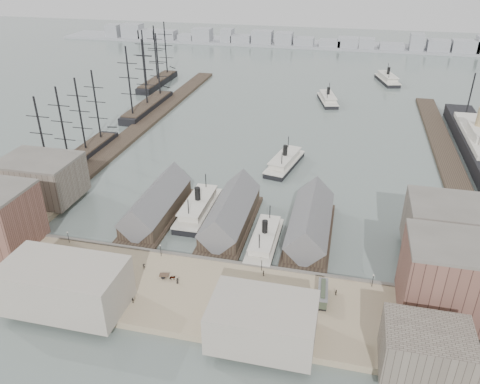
% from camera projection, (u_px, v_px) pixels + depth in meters
% --- Properties ---
extents(ground, '(900.00, 900.00, 0.00)m').
position_uv_depth(ground, '(217.00, 255.00, 140.94)').
color(ground, '#53605C').
rests_on(ground, ground).
extents(quay, '(180.00, 30.00, 2.00)m').
position_uv_depth(quay, '(196.00, 295.00, 123.28)').
color(quay, gray).
rests_on(quay, ground).
extents(seawall, '(180.00, 1.20, 2.30)m').
position_uv_depth(seawall, '(212.00, 262.00, 135.93)').
color(seawall, '#59544C').
rests_on(seawall, ground).
extents(west_wharf, '(10.00, 220.00, 1.60)m').
position_uv_depth(west_wharf, '(143.00, 125.00, 240.44)').
color(west_wharf, '#2D231C').
rests_on(west_wharf, ground).
extents(east_wharf, '(10.00, 180.00, 1.60)m').
position_uv_depth(east_wharf, '(447.00, 159.00, 202.04)').
color(east_wharf, '#2D231C').
rests_on(east_wharf, ground).
extents(ferry_shed_west, '(14.00, 42.00, 12.60)m').
position_uv_depth(ferry_shed_west, '(157.00, 205.00, 158.59)').
color(ferry_shed_west, '#2D231C').
rests_on(ferry_shed_west, ground).
extents(ferry_shed_center, '(14.00, 42.00, 12.60)m').
position_uv_depth(ferry_shed_center, '(231.00, 214.00, 153.29)').
color(ferry_shed_center, '#2D231C').
rests_on(ferry_shed_center, ground).
extents(ferry_shed_east, '(14.00, 42.00, 12.60)m').
position_uv_depth(ferry_shed_east, '(310.00, 223.00, 147.98)').
color(ferry_shed_east, '#2D231C').
rests_on(ferry_shed_east, ground).
extents(warehouse_west_back, '(26.00, 20.00, 14.00)m').
position_uv_depth(warehouse_west_back, '(41.00, 179.00, 166.50)').
color(warehouse_west_back, '#60564C').
rests_on(warehouse_west_back, west_land).
extents(warehouse_east_front, '(30.00, 18.00, 19.00)m').
position_uv_depth(warehouse_east_front, '(468.00, 281.00, 111.77)').
color(warehouse_east_front, brown).
rests_on(warehouse_east_front, east_land).
extents(warehouse_east_back, '(28.00, 20.00, 15.00)m').
position_uv_depth(warehouse_east_back, '(456.00, 230.00, 135.52)').
color(warehouse_east_back, '#60564C').
rests_on(warehouse_east_back, east_land).
extents(street_bldg_center, '(24.00, 16.00, 10.00)m').
position_uv_depth(street_bldg_center, '(263.00, 322.00, 106.07)').
color(street_bldg_center, gray).
rests_on(street_bldg_center, quay).
extents(street_bldg_west, '(30.00, 16.00, 12.00)m').
position_uv_depth(street_bldg_west, '(65.00, 286.00, 115.81)').
color(street_bldg_west, gray).
rests_on(street_bldg_west, quay).
extents(street_bldg_east, '(18.00, 14.00, 11.00)m').
position_uv_depth(street_bldg_east, '(426.00, 351.00, 97.83)').
color(street_bldg_east, '#60564C').
rests_on(street_bldg_east, quay).
extents(lamp_post_far_w, '(0.44, 0.44, 3.92)m').
position_uv_depth(lamp_post_far_w, '(68.00, 235.00, 141.90)').
color(lamp_post_far_w, black).
rests_on(lamp_post_far_w, quay).
extents(lamp_post_near_w, '(0.44, 0.44, 3.92)m').
position_uv_depth(lamp_post_near_w, '(160.00, 248.00, 135.78)').
color(lamp_post_near_w, black).
rests_on(lamp_post_near_w, quay).
extents(lamp_post_near_e, '(0.44, 0.44, 3.92)m').
position_uv_depth(lamp_post_near_e, '(262.00, 263.00, 129.66)').
color(lamp_post_near_e, black).
rests_on(lamp_post_near_e, quay).
extents(lamp_post_far_e, '(0.44, 0.44, 3.92)m').
position_uv_depth(lamp_post_far_e, '(373.00, 278.00, 123.53)').
color(lamp_post_far_e, black).
rests_on(lamp_post_far_e, quay).
extents(far_shore, '(500.00, 40.00, 15.72)m').
position_uv_depth(far_shore, '(315.00, 42.00, 426.89)').
color(far_shore, gray).
rests_on(far_shore, ground).
extents(ferry_docked_west, '(9.00, 30.00, 10.72)m').
position_uv_depth(ferry_docked_west, '(198.00, 207.00, 161.43)').
color(ferry_docked_west, black).
rests_on(ferry_docked_west, ground).
extents(ferry_docked_east, '(8.05, 26.82, 9.58)m').
position_uv_depth(ferry_docked_east, '(265.00, 240.00, 144.14)').
color(ferry_docked_east, black).
rests_on(ferry_docked_east, ground).
extents(ferry_open_near, '(14.13, 29.71, 10.20)m').
position_uv_depth(ferry_open_near, '(285.00, 162.00, 195.80)').
color(ferry_open_near, black).
rests_on(ferry_open_near, ground).
extents(ferry_open_mid, '(14.72, 28.61, 9.80)m').
position_uv_depth(ferry_open_mid, '(328.00, 99.00, 275.96)').
color(ferry_open_mid, black).
rests_on(ferry_open_mid, ground).
extents(ferry_open_far, '(16.75, 31.79, 10.88)m').
position_uv_depth(ferry_open_far, '(387.00, 79.00, 316.43)').
color(ferry_open_far, black).
rests_on(ferry_open_far, ground).
extents(sailing_ship_near, '(8.47, 58.37, 34.84)m').
position_uv_depth(sailing_ship_near, '(78.00, 157.00, 199.63)').
color(sailing_ship_near, black).
rests_on(sailing_ship_near, ground).
extents(sailing_ship_mid, '(9.46, 54.65, 38.88)m').
position_uv_depth(sailing_ship_mid, '(148.00, 106.00, 262.69)').
color(sailing_ship_mid, black).
rests_on(sailing_ship_mid, ground).
extents(sailing_ship_far, '(9.18, 51.00, 37.74)m').
position_uv_depth(sailing_ship_far, '(158.00, 81.00, 310.97)').
color(sailing_ship_far, black).
rests_on(sailing_ship_far, ground).
extents(ocean_steamer, '(13.51, 98.73, 19.75)m').
position_uv_depth(ocean_steamer, '(476.00, 141.00, 211.37)').
color(ocean_steamer, black).
rests_on(ocean_steamer, ground).
extents(tram, '(2.94, 9.59, 3.37)m').
position_uv_depth(tram, '(323.00, 294.00, 119.37)').
color(tram, black).
rests_on(tram, quay).
extents(horse_cart_left, '(4.68, 1.69, 1.52)m').
position_uv_depth(horse_cart_left, '(93.00, 267.00, 131.00)').
color(horse_cart_left, black).
rests_on(horse_cart_left, quay).
extents(horse_cart_center, '(4.89, 1.97, 1.46)m').
position_uv_depth(horse_cart_center, '(169.00, 277.00, 127.08)').
color(horse_cart_center, black).
rests_on(horse_cart_center, quay).
extents(horse_cart_right, '(4.90, 3.21, 1.72)m').
position_uv_depth(horse_cart_right, '(298.00, 306.00, 116.82)').
color(horse_cart_right, black).
rests_on(horse_cart_right, quay).
extents(pedestrian_0, '(0.69, 0.72, 1.59)m').
position_uv_depth(pedestrian_0, '(55.00, 246.00, 140.06)').
color(pedestrian_0, black).
rests_on(pedestrian_0, quay).
extents(pedestrian_1, '(0.92, 1.00, 1.66)m').
position_uv_depth(pedestrian_1, '(48.00, 267.00, 131.08)').
color(pedestrian_1, black).
rests_on(pedestrian_1, quay).
extents(pedestrian_2, '(1.26, 0.93, 1.74)m').
position_uv_depth(pedestrian_2, '(144.00, 266.00, 131.13)').
color(pedestrian_2, black).
rests_on(pedestrian_2, quay).
extents(pedestrian_3, '(1.01, 0.62, 1.60)m').
position_uv_depth(pedestrian_3, '(133.00, 300.00, 118.72)').
color(pedestrian_3, black).
rests_on(pedestrian_3, quay).
extents(pedestrian_4, '(0.95, 1.00, 1.73)m').
position_uv_depth(pedestrian_4, '(177.00, 281.00, 125.54)').
color(pedestrian_4, black).
rests_on(pedestrian_4, quay).
extents(pedestrian_5, '(0.68, 0.50, 1.82)m').
position_uv_depth(pedestrian_5, '(239.00, 296.00, 119.85)').
color(pedestrian_5, black).
rests_on(pedestrian_5, quay).
extents(pedestrian_6, '(0.98, 0.90, 1.63)m').
position_uv_depth(pedestrian_6, '(257.00, 285.00, 124.22)').
color(pedestrian_6, black).
rests_on(pedestrian_6, quay).
extents(pedestrian_7, '(1.16, 1.01, 1.56)m').
position_uv_depth(pedestrian_7, '(280.00, 322.00, 111.86)').
color(pedestrian_7, black).
rests_on(pedestrian_7, quay).
extents(pedestrian_8, '(0.58, 1.04, 1.67)m').
position_uv_depth(pedestrian_8, '(336.00, 292.00, 121.37)').
color(pedestrian_8, black).
rests_on(pedestrian_8, quay).
extents(pedestrian_9, '(0.99, 0.85, 1.72)m').
position_uv_depth(pedestrian_9, '(413.00, 320.00, 112.51)').
color(pedestrian_9, black).
rests_on(pedestrian_9, quay).
extents(pedestrian_10, '(1.13, 1.24, 1.67)m').
position_uv_depth(pedestrian_10, '(73.00, 291.00, 121.89)').
color(pedestrian_10, black).
rests_on(pedestrian_10, quay).
extents(pedestrian_11, '(0.76, 1.05, 1.66)m').
position_uv_depth(pedestrian_11, '(264.00, 273.00, 128.45)').
color(pedestrian_11, black).
rests_on(pedestrian_11, quay).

